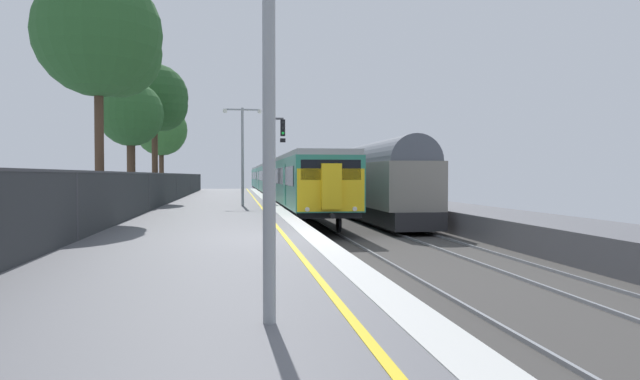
{
  "coord_description": "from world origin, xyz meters",
  "views": [
    {
      "loc": [
        -1.62,
        -14.61,
        1.6
      ],
      "look_at": [
        1.52,
        6.69,
        1.05
      ],
      "focal_mm": 32.21,
      "sensor_mm": 36.0,
      "label": 1
    }
  ],
  "objects_px": {
    "background_tree_back": "(103,39)",
    "background_tree_centre": "(163,132)",
    "signal_gantry": "(273,149)",
    "background_tree_right": "(157,100)",
    "background_tree_left": "(132,116)",
    "freight_train_adjacent_track": "(331,178)",
    "platform_lamp_mid": "(242,147)",
    "commuter_train_at_platform": "(276,179)",
    "speed_limit_sign": "(269,173)",
    "platform_lamp_near": "(269,31)"
  },
  "relations": [
    {
      "from": "background_tree_centre",
      "to": "background_tree_back",
      "type": "xyz_separation_m",
      "value": [
        1.26,
        -27.4,
        1.35
      ]
    },
    {
      "from": "commuter_train_at_platform",
      "to": "platform_lamp_mid",
      "type": "xyz_separation_m",
      "value": [
        -3.36,
        -23.38,
        1.8
      ]
    },
    {
      "from": "freight_train_adjacent_track",
      "to": "signal_gantry",
      "type": "relative_size",
      "value": 9.05
    },
    {
      "from": "platform_lamp_mid",
      "to": "background_tree_right",
      "type": "height_order",
      "value": "background_tree_right"
    },
    {
      "from": "background_tree_back",
      "to": "background_tree_centre",
      "type": "bearing_deg",
      "value": 92.62
    },
    {
      "from": "signal_gantry",
      "to": "background_tree_right",
      "type": "relative_size",
      "value": 0.61
    },
    {
      "from": "speed_limit_sign",
      "to": "platform_lamp_mid",
      "type": "relative_size",
      "value": 0.53
    },
    {
      "from": "signal_gantry",
      "to": "background_tree_left",
      "type": "relative_size",
      "value": 0.77
    },
    {
      "from": "background_tree_right",
      "to": "commuter_train_at_platform",
      "type": "bearing_deg",
      "value": 64.84
    },
    {
      "from": "signal_gantry",
      "to": "background_tree_left",
      "type": "distance_m",
      "value": 8.34
    },
    {
      "from": "speed_limit_sign",
      "to": "background_tree_left",
      "type": "bearing_deg",
      "value": -176.54
    },
    {
      "from": "platform_lamp_mid",
      "to": "speed_limit_sign",
      "type": "bearing_deg",
      "value": 50.28
    },
    {
      "from": "background_tree_right",
      "to": "background_tree_back",
      "type": "distance_m",
      "value": 13.69
    },
    {
      "from": "freight_train_adjacent_track",
      "to": "platform_lamp_near",
      "type": "distance_m",
      "value": 40.62
    },
    {
      "from": "platform_lamp_near",
      "to": "background_tree_right",
      "type": "height_order",
      "value": "background_tree_right"
    },
    {
      "from": "platform_lamp_mid",
      "to": "background_tree_centre",
      "type": "relative_size",
      "value": 0.68
    },
    {
      "from": "background_tree_centre",
      "to": "background_tree_right",
      "type": "relative_size",
      "value": 0.91
    },
    {
      "from": "signal_gantry",
      "to": "background_tree_right",
      "type": "height_order",
      "value": "background_tree_right"
    },
    {
      "from": "background_tree_left",
      "to": "background_tree_centre",
      "type": "xyz_separation_m",
      "value": [
        -0.61,
        17.79,
        0.51
      ]
    },
    {
      "from": "freight_train_adjacent_track",
      "to": "platform_lamp_mid",
      "type": "xyz_separation_m",
      "value": [
        -7.36,
        -15.66,
        1.71
      ]
    },
    {
      "from": "commuter_train_at_platform",
      "to": "speed_limit_sign",
      "type": "height_order",
      "value": "commuter_train_at_platform"
    },
    {
      "from": "freight_train_adjacent_track",
      "to": "background_tree_right",
      "type": "distance_m",
      "value": 16.79
    },
    {
      "from": "speed_limit_sign",
      "to": "background_tree_back",
      "type": "bearing_deg",
      "value": -123.58
    },
    {
      "from": "freight_train_adjacent_track",
      "to": "platform_lamp_mid",
      "type": "height_order",
      "value": "platform_lamp_mid"
    },
    {
      "from": "signal_gantry",
      "to": "background_tree_right",
      "type": "bearing_deg",
      "value": 169.72
    },
    {
      "from": "platform_lamp_near",
      "to": "background_tree_centre",
      "type": "height_order",
      "value": "background_tree_centre"
    },
    {
      "from": "background_tree_centre",
      "to": "freight_train_adjacent_track",
      "type": "bearing_deg",
      "value": -14.27
    },
    {
      "from": "platform_lamp_near",
      "to": "platform_lamp_mid",
      "type": "bearing_deg",
      "value": 90.0
    },
    {
      "from": "freight_train_adjacent_track",
      "to": "background_tree_left",
      "type": "bearing_deg",
      "value": -132.69
    },
    {
      "from": "commuter_train_at_platform",
      "to": "background_tree_left",
      "type": "height_order",
      "value": "background_tree_left"
    },
    {
      "from": "commuter_train_at_platform",
      "to": "background_tree_right",
      "type": "distance_m",
      "value": 20.42
    },
    {
      "from": "commuter_train_at_platform",
      "to": "platform_lamp_near",
      "type": "relative_size",
      "value": 12.01
    },
    {
      "from": "background_tree_left",
      "to": "background_tree_back",
      "type": "height_order",
      "value": "background_tree_back"
    },
    {
      "from": "platform_lamp_near",
      "to": "platform_lamp_mid",
      "type": "xyz_separation_m",
      "value": [
        0.0,
        24.25,
        -0.08
      ]
    },
    {
      "from": "background_tree_left",
      "to": "commuter_train_at_platform",
      "type": "bearing_deg",
      "value": 67.38
    },
    {
      "from": "freight_train_adjacent_track",
      "to": "platform_lamp_near",
      "type": "bearing_deg",
      "value": -100.45
    },
    {
      "from": "freight_train_adjacent_track",
      "to": "background_tree_left",
      "type": "height_order",
      "value": "background_tree_left"
    },
    {
      "from": "platform_lamp_mid",
      "to": "background_tree_back",
      "type": "height_order",
      "value": "background_tree_back"
    },
    {
      "from": "background_tree_right",
      "to": "background_tree_left",
      "type": "bearing_deg",
      "value": -100.34
    },
    {
      "from": "freight_train_adjacent_track",
      "to": "background_tree_left",
      "type": "relative_size",
      "value": 6.96
    },
    {
      "from": "platform_lamp_mid",
      "to": "background_tree_centre",
      "type": "height_order",
      "value": "background_tree_centre"
    },
    {
      "from": "signal_gantry",
      "to": "background_tree_left",
      "type": "xyz_separation_m",
      "value": [
        -7.7,
        -2.8,
        1.59
      ]
    },
    {
      "from": "platform_lamp_near",
      "to": "platform_lamp_mid",
      "type": "relative_size",
      "value": 1.03
    },
    {
      "from": "commuter_train_at_platform",
      "to": "platform_lamp_mid",
      "type": "bearing_deg",
      "value": -98.17
    },
    {
      "from": "speed_limit_sign",
      "to": "platform_lamp_mid",
      "type": "height_order",
      "value": "platform_lamp_mid"
    },
    {
      "from": "background_tree_left",
      "to": "speed_limit_sign",
      "type": "bearing_deg",
      "value": 3.46
    },
    {
      "from": "background_tree_centre",
      "to": "speed_limit_sign",
      "type": "bearing_deg",
      "value": -65.42
    },
    {
      "from": "platform_lamp_near",
      "to": "background_tree_back",
      "type": "bearing_deg",
      "value": 107.89
    },
    {
      "from": "signal_gantry",
      "to": "speed_limit_sign",
      "type": "relative_size",
      "value": 1.85
    },
    {
      "from": "speed_limit_sign",
      "to": "platform_lamp_near",
      "type": "distance_m",
      "value": 26.15
    }
  ]
}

